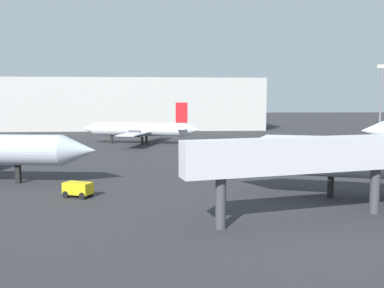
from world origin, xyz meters
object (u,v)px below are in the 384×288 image
Objects in this scene: jet_bridge at (329,155)px; baggage_cart at (78,189)px; light_mast_right at (381,96)px; airplane_far_right at (141,129)px.

jet_bridge is 7.25× the size of baggage_cart.
light_mast_right reaches higher than baggage_cart.
airplane_far_right is 1.42× the size of light_mast_right.
airplane_far_right is at bearing -167.85° from light_mast_right.
light_mast_right reaches higher than airplane_far_right.
jet_bridge is 75.93m from light_mast_right.
jet_bridge is at bearing -121.59° from light_mast_right.
airplane_far_right is 57.21m from light_mast_right.
airplane_far_right is at bearing 93.78° from jet_bridge.
airplane_far_right is 54.94m from jet_bridge.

